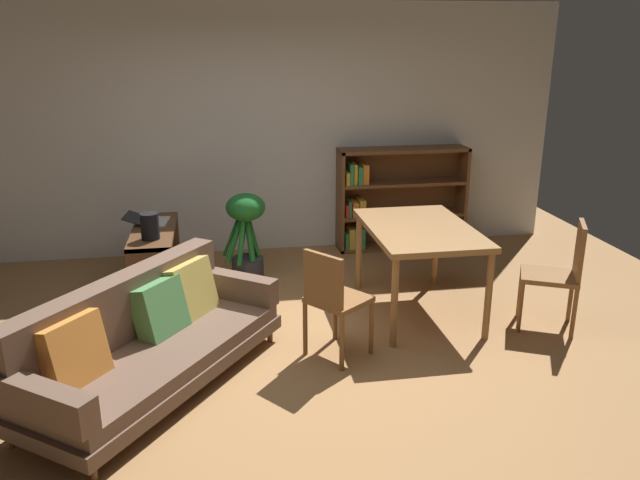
# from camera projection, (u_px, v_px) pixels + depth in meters

# --- Properties ---
(ground_plane) EXTENTS (8.16, 8.16, 0.00)m
(ground_plane) POSITION_uv_depth(u_px,v_px,m) (287.00, 360.00, 4.71)
(ground_plane) COLOR #9E7042
(back_wall_panel) EXTENTS (6.80, 0.10, 2.70)m
(back_wall_panel) POSITION_uv_depth(u_px,v_px,m) (256.00, 131.00, 6.83)
(back_wall_panel) COLOR silver
(back_wall_panel) RESTS_ON ground_plane
(fabric_couch) EXTENTS (1.83, 2.09, 0.76)m
(fabric_couch) POSITION_uv_depth(u_px,v_px,m) (147.00, 338.00, 4.31)
(fabric_couch) COLOR brown
(fabric_couch) RESTS_ON ground_plane
(media_console) EXTENTS (0.39, 1.15, 0.62)m
(media_console) POSITION_uv_depth(u_px,v_px,m) (156.00, 261.00, 5.93)
(media_console) COLOR #56351E
(media_console) RESTS_ON ground_plane
(open_laptop) EXTENTS (0.44, 0.37, 0.09)m
(open_laptop) POSITION_uv_depth(u_px,v_px,m) (149.00, 220.00, 6.02)
(open_laptop) COLOR silver
(open_laptop) RESTS_ON media_console
(desk_speaker) EXTENTS (0.16, 0.16, 0.24)m
(desk_speaker) POSITION_uv_depth(u_px,v_px,m) (150.00, 226.00, 5.51)
(desk_speaker) COLOR black
(desk_speaker) RESTS_ON media_console
(potted_floor_plant) EXTENTS (0.44, 0.50, 0.89)m
(potted_floor_plant) POSITION_uv_depth(u_px,v_px,m) (246.00, 231.00, 6.12)
(potted_floor_plant) COLOR #333338
(potted_floor_plant) RESTS_ON ground_plane
(dining_table) EXTENTS (0.87, 1.32, 0.79)m
(dining_table) POSITION_uv_depth(u_px,v_px,m) (419.00, 235.00, 5.34)
(dining_table) COLOR olive
(dining_table) RESTS_ON ground_plane
(dining_chair_near) EXTENTS (0.57, 0.54, 0.92)m
(dining_chair_near) POSITION_uv_depth(u_px,v_px,m) (560.00, 271.00, 5.09)
(dining_chair_near) COLOR brown
(dining_chair_near) RESTS_ON ground_plane
(dining_chair_far) EXTENTS (0.55, 0.55, 0.86)m
(dining_chair_far) POSITION_uv_depth(u_px,v_px,m) (333.00, 297.00, 4.61)
(dining_chair_far) COLOR brown
(dining_chair_far) RESTS_ON ground_plane
(bookshelf) EXTENTS (1.47, 0.34, 1.15)m
(bookshelf) POSITION_uv_depth(u_px,v_px,m) (393.00, 199.00, 7.14)
(bookshelf) COLOR brown
(bookshelf) RESTS_ON ground_plane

